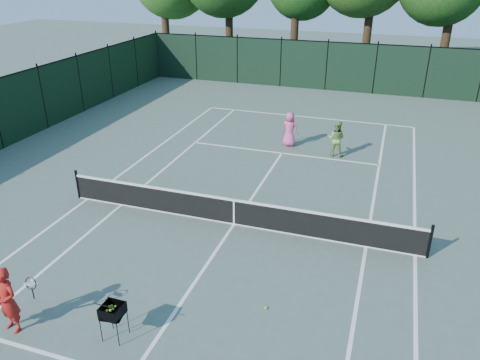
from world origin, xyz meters
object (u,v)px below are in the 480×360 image
(player_pink, at_px, (290,129))
(player_green, at_px, (336,139))
(coach, at_px, (8,300))
(loose_ball_midcourt, at_px, (266,308))
(ball_hopper, at_px, (112,311))

(player_pink, bearing_deg, player_green, 172.06)
(coach, height_order, player_green, coach)
(player_green, bearing_deg, loose_ball_midcourt, 94.91)
(loose_ball_midcourt, bearing_deg, player_green, 88.99)
(player_pink, xyz_separation_m, player_green, (2.15, -0.54, -0.01))
(player_green, xyz_separation_m, ball_hopper, (-3.12, -12.36, -0.03))
(player_pink, xyz_separation_m, loose_ball_midcourt, (1.96, -10.95, -0.75))
(coach, bearing_deg, ball_hopper, 23.73)
(player_green, height_order, loose_ball_midcourt, player_green)
(player_pink, bearing_deg, loose_ball_midcourt, 106.38)
(player_pink, height_order, ball_hopper, player_pink)
(ball_hopper, distance_m, loose_ball_midcourt, 3.59)
(player_green, distance_m, ball_hopper, 12.74)
(player_pink, height_order, loose_ball_midcourt, player_pink)
(coach, relative_size, player_pink, 1.04)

